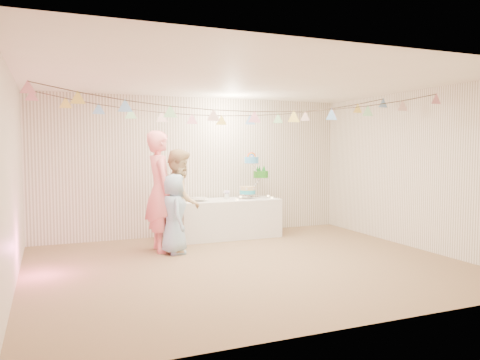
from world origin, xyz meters
name	(u,v)px	position (x,y,z in m)	size (l,w,h in m)	color
floor	(248,265)	(0.00, 0.00, 0.00)	(6.00, 6.00, 0.00)	brown
ceiling	(249,80)	(0.00, 0.00, 2.60)	(6.00, 6.00, 0.00)	white
back_wall	(196,166)	(0.00, 2.50, 1.30)	(6.00, 6.00, 0.00)	white
front_wall	(357,188)	(0.00, -2.50, 1.30)	(6.00, 6.00, 0.00)	white
left_wall	(11,179)	(-3.00, 0.00, 1.30)	(5.00, 5.00, 0.00)	white
right_wall	(415,170)	(3.00, 0.00, 1.30)	(5.00, 5.00, 0.00)	white
table	(228,218)	(0.45, 2.00, 0.35)	(1.88, 0.75, 0.71)	silver
cake_stand	(254,174)	(1.00, 2.05, 1.15)	(0.72, 0.42, 0.80)	silver
cake_bottom	(248,192)	(0.85, 1.99, 0.84)	(0.31, 0.31, 0.15)	#29AAC0
cake_middle	(260,176)	(1.18, 2.14, 1.11)	(0.27, 0.27, 0.22)	#22781A
cake_top_tier	(252,163)	(0.94, 2.02, 1.38)	(0.25, 0.25, 0.19)	#4193CC
platter	(199,198)	(-0.12, 1.95, 0.76)	(0.32, 0.32, 0.02)	white
posy	(227,192)	(0.44, 2.05, 0.83)	(0.14, 0.14, 0.16)	white
person_adult_a	(160,191)	(-0.96, 1.35, 0.96)	(0.70, 0.46, 1.93)	pink
person_adult_b	(180,200)	(-0.64, 1.27, 0.82)	(0.80, 0.62, 1.64)	tan
person_child	(174,214)	(-0.80, 1.08, 0.63)	(0.61, 0.40, 1.25)	#8FAFCA
bunting_back	(221,105)	(0.00, 1.10, 2.35)	(5.60, 1.10, 0.40)	pink
bunting_front	(254,99)	(0.00, -0.20, 2.32)	(5.60, 0.90, 0.36)	#72A5E5
tealight_0	(188,201)	(-0.35, 1.85, 0.72)	(0.04, 0.04, 0.03)	#FFD88C
tealight_1	(207,198)	(0.10, 2.18, 0.72)	(0.04, 0.04, 0.03)	#FFD88C
tealight_2	(237,200)	(0.55, 1.78, 0.72)	(0.04, 0.04, 0.03)	#FFD88C
tealight_3	(241,197)	(0.80, 2.22, 0.72)	(0.04, 0.04, 0.03)	#FFD88C
tealight_4	(272,198)	(1.27, 1.82, 0.72)	(0.04, 0.04, 0.03)	#FFD88C
tealight_5	(268,196)	(1.35, 2.15, 0.72)	(0.04, 0.04, 0.03)	#FFD88C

